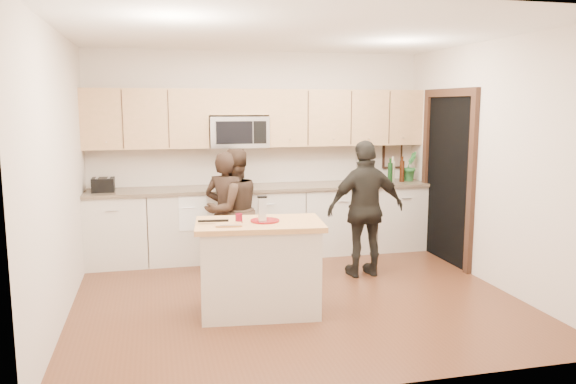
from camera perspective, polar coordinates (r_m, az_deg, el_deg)
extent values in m
plane|color=#532F1C|center=(6.02, 0.68, -10.55)|extent=(4.50, 4.50, 0.00)
cube|color=beige|center=(7.66, -2.97, 3.98)|extent=(4.50, 0.02, 2.70)
cube|color=beige|center=(3.82, 8.08, -0.99)|extent=(4.50, 0.02, 2.70)
cube|color=beige|center=(5.60, -22.20, 1.55)|extent=(0.02, 4.00, 2.70)
cube|color=beige|center=(6.63, 19.94, 2.71)|extent=(0.02, 4.00, 2.70)
cube|color=white|center=(5.72, 0.74, 15.90)|extent=(4.50, 4.00, 0.02)
cube|color=beige|center=(7.49, -2.48, -3.10)|extent=(4.50, 0.62, 0.90)
cube|color=#786550|center=(7.39, -2.49, 0.45)|extent=(4.50, 0.66, 0.04)
cube|color=tan|center=(7.34, -14.25, 7.22)|extent=(1.55, 0.33, 0.75)
cube|color=tan|center=(7.77, 5.78, 7.52)|extent=(2.17, 0.33, 0.75)
cube|color=tan|center=(7.42, -5.16, 9.09)|extent=(0.78, 0.33, 0.33)
cube|color=silver|center=(7.39, -5.08, 6.11)|extent=(0.76, 0.40, 0.40)
cube|color=black|center=(7.18, -5.48, 6.02)|extent=(0.47, 0.01, 0.29)
cube|color=black|center=(7.23, -2.86, 6.07)|extent=(0.17, 0.01, 0.29)
cube|color=black|center=(7.42, 15.94, 1.16)|extent=(0.02, 1.05, 2.10)
cube|color=#301C12|center=(6.92, 18.13, 0.53)|extent=(0.06, 0.10, 2.10)
cube|color=#301C12|center=(7.91, 13.79, 1.71)|extent=(0.06, 0.10, 2.10)
cube|color=#301C12|center=(7.35, 16.18, 9.68)|extent=(0.06, 1.25, 0.10)
cube|color=black|center=(8.23, 10.55, 3.69)|extent=(0.30, 0.03, 0.38)
cube|color=tan|center=(8.22, 10.60, 3.68)|extent=(0.24, 0.00, 0.32)
cube|color=white|center=(7.01, -9.64, -1.95)|extent=(0.34, 0.01, 0.48)
cube|color=white|center=(7.26, -9.85, 0.30)|extent=(0.34, 0.60, 0.01)
cube|color=beige|center=(5.46, -2.91, -7.91)|extent=(1.17, 0.76, 0.85)
cube|color=tan|center=(5.35, -2.95, -3.29)|extent=(1.27, 0.83, 0.05)
cylinder|color=maroon|center=(5.35, -2.36, -2.92)|extent=(0.28, 0.28, 0.02)
cube|color=silver|center=(5.26, -2.65, -1.79)|extent=(0.07, 0.06, 0.22)
cube|color=black|center=(5.24, -2.66, -0.49)|extent=(0.08, 0.07, 0.02)
cylinder|color=maroon|center=(5.29, -5.02, -2.67)|extent=(0.07, 0.07, 0.09)
cube|color=tan|center=(5.20, -6.04, -3.31)|extent=(0.26, 0.21, 0.02)
cube|color=black|center=(5.29, -7.61, -2.92)|extent=(0.29, 0.06, 0.02)
cube|color=silver|center=(5.11, -6.04, -3.39)|extent=(0.20, 0.04, 0.01)
cube|color=black|center=(7.26, -18.26, 0.70)|extent=(0.27, 0.24, 0.17)
cube|color=silver|center=(7.26, -18.85, 1.36)|extent=(0.03, 0.18, 0.00)
cube|color=silver|center=(7.25, -17.74, 1.40)|extent=(0.03, 0.18, 0.00)
cylinder|color=black|center=(7.80, 7.32, 2.11)|extent=(0.07, 0.07, 0.31)
cylinder|color=#331609|center=(7.91, 8.12, 2.30)|extent=(0.07, 0.07, 0.34)
cylinder|color=#ADAD88|center=(7.85, 10.57, 2.26)|extent=(0.07, 0.07, 0.36)
cylinder|color=#331609|center=(7.95, 11.51, 2.29)|extent=(0.07, 0.07, 0.35)
cylinder|color=black|center=(7.74, 10.34, 2.12)|extent=(0.07, 0.07, 0.34)
imported|color=#2D7133|center=(8.07, 12.26, 2.57)|extent=(0.29, 0.29, 0.41)
imported|color=black|center=(6.73, -6.29, -2.06)|extent=(0.64, 0.58, 1.46)
imported|color=#312218|center=(6.77, -5.60, -1.86)|extent=(0.87, 0.78, 1.49)
imported|color=black|center=(6.60, 7.91, -1.72)|extent=(0.95, 0.43, 1.60)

